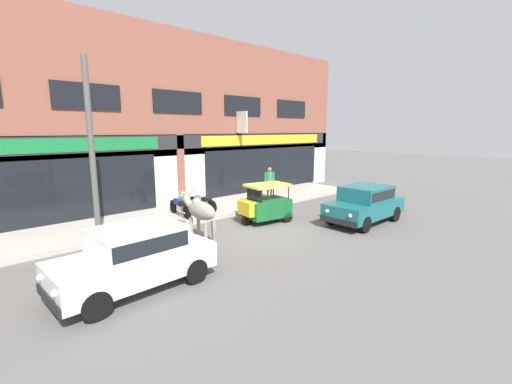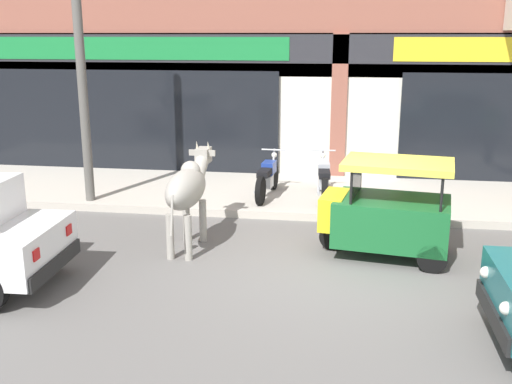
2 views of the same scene
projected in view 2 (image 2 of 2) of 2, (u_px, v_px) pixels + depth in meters
name	position (u px, v px, depth m)	size (l,w,h in m)	color
ground_plane	(329.00, 267.00, 8.95)	(90.00, 90.00, 0.00)	#605E5B
sidewalk	(335.00, 196.00, 12.59)	(19.00, 3.26, 0.15)	#B7AFA3
shop_building	(342.00, 13.00, 13.44)	(23.00, 1.40, 8.09)	#8E5142
cow	(188.00, 188.00, 9.50)	(0.56, 2.15, 1.61)	#9E998E
auto_rickshaw	(387.00, 215.00, 9.26)	(2.08, 1.41, 1.52)	black
motorcycle_0	(267.00, 178.00, 12.18)	(0.52, 1.81, 0.88)	black
motorcycle_1	(323.00, 179.00, 12.10)	(0.52, 1.81, 0.88)	black
utility_pole	(80.00, 56.00, 11.28)	(0.18, 0.18, 5.66)	#595651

